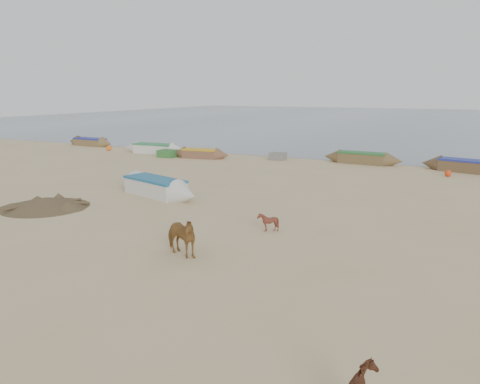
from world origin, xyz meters
name	(u,v)px	position (x,y,z in m)	size (l,w,h in m)	color
ground	(193,238)	(0.00, 0.00, 0.00)	(140.00, 140.00, 0.00)	tan
sea	(420,120)	(0.00, 82.00, 0.01)	(160.00, 160.00, 0.00)	slate
cow_adult	(180,236)	(0.64, -1.89, 0.69)	(0.75, 1.65, 1.39)	brown
calf_front	(268,222)	(2.20, 2.03, 0.38)	(0.62, 0.69, 0.76)	#59271C
near_canoe	(155,187)	(-5.75, 5.43, 0.46)	(6.41, 1.41, 0.92)	silver
debris_pile	(45,202)	(-8.88, 0.92, 0.24)	(4.09, 4.09, 0.49)	brown
waterline_canoes	(334,158)	(-0.13, 20.44, 0.41)	(56.28, 4.70, 0.89)	brown
beach_clutter	(393,166)	(4.40, 19.40, 0.30)	(43.15, 4.66, 0.64)	#2F692F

